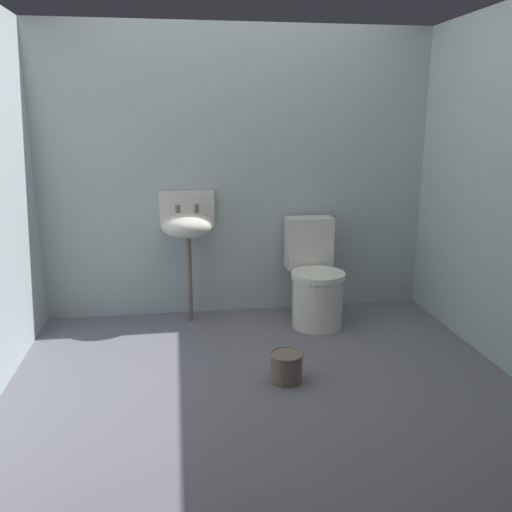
% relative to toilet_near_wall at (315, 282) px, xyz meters
% --- Properties ---
extents(ground_plane, '(3.42, 2.96, 0.08)m').
position_rel_toilet_near_wall_xyz_m(ground_plane, '(-0.54, -0.93, -0.36)').
color(ground_plane, slate).
extents(wall_back, '(3.42, 0.10, 2.21)m').
position_rel_toilet_near_wall_xyz_m(wall_back, '(-0.54, 0.40, 0.78)').
color(wall_back, '#A2B1B2').
rests_on(wall_back, ground).
extents(toilet_near_wall, '(0.40, 0.59, 0.78)m').
position_rel_toilet_near_wall_xyz_m(toilet_near_wall, '(0.00, 0.00, 0.00)').
color(toilet_near_wall, silver).
rests_on(toilet_near_wall, ground).
extents(sink, '(0.42, 0.35, 0.99)m').
position_rel_toilet_near_wall_xyz_m(sink, '(-0.94, 0.19, 0.43)').
color(sink, '#685A50').
rests_on(sink, ground).
extents(bucket, '(0.21, 0.21, 0.18)m').
position_rel_toilet_near_wall_xyz_m(bucket, '(-0.41, -0.92, -0.23)').
color(bucket, '#685A50').
rests_on(bucket, ground).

